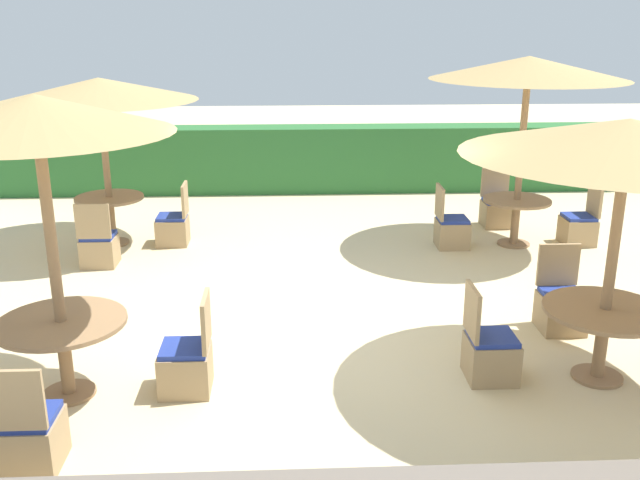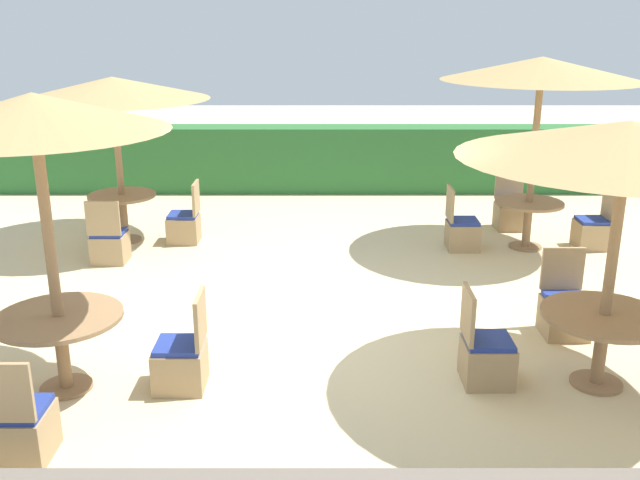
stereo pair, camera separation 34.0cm
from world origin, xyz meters
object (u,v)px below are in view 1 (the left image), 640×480
(patio_chair_front_right_north, at_px, (561,307))
(patio_chair_front_left_east, at_px, (187,364))
(round_table_front_right, at_px, (604,322))
(round_table_back_left, at_px, (110,207))
(patio_chair_back_right_west, at_px, (451,230))
(patio_chair_front_left_south, at_px, (29,437))
(parasol_back_left, at_px, (99,90))
(round_table_back_right, at_px, (516,210))
(parasol_front_left, at_px, (36,116))
(patio_chair_back_right_east, at_px, (579,227))
(parasol_back_right, at_px, (529,69))
(patio_chair_back_left_south, at_px, (99,247))
(parasol_front_right, at_px, (628,138))
(patio_chair_front_right_west, at_px, (489,353))
(patio_chair_back_right_north, at_px, (496,210))
(round_table_front_left, at_px, (63,335))
(patio_chair_back_left_east, at_px, (174,227))

(patio_chair_front_right_north, xyz_separation_m, patio_chair_front_left_east, (-3.92, -1.14, 0.00))
(round_table_front_right, bearing_deg, round_table_back_left, 141.59)
(patio_chair_back_right_west, xyz_separation_m, patio_chair_front_left_south, (-4.42, -5.22, 0.00))
(round_table_front_right, bearing_deg, parasol_back_left, 141.59)
(round_table_back_right, relative_size, parasol_back_left, 0.36)
(parasol_front_left, bearing_deg, patio_chair_back_right_east, 33.05)
(parasol_back_right, height_order, patio_chair_back_left_south, parasol_back_right)
(parasol_front_right, xyz_separation_m, patio_chair_front_right_west, (-1.05, 0.05, -2.05))
(patio_chair_back_right_north, bearing_deg, parasol_back_left, 6.17)
(round_table_front_right, height_order, patio_chair_front_left_east, patio_chair_front_left_east)
(patio_chair_back_right_east, distance_m, round_table_front_left, 7.65)
(round_table_front_right, height_order, patio_chair_back_right_north, patio_chair_back_right_north)
(patio_chair_back_right_west, distance_m, parasol_back_left, 5.48)
(patio_chair_front_right_north, distance_m, parasol_back_left, 6.85)
(round_table_front_left, bearing_deg, patio_chair_back_right_north, 43.55)
(parasol_back_left, bearing_deg, patio_chair_back_left_east, -3.62)
(round_table_back_left, relative_size, patio_chair_front_left_east, 1.09)
(round_table_front_right, bearing_deg, parasol_front_right, 0.00)
(patio_chair_back_right_east, distance_m, patio_chair_back_left_south, 7.01)
(patio_chair_front_left_east, bearing_deg, parasol_front_right, -89.35)
(patio_chair_back_right_west, height_order, patio_chair_back_left_south, same)
(round_table_front_right, xyz_separation_m, patio_chair_front_left_south, (-4.94, -1.17, -0.32))
(patio_chair_front_right_north, bearing_deg, parasol_back_right, -98.06)
(patio_chair_back_left_east, height_order, round_table_front_left, patio_chair_back_left_east)
(parasol_front_right, relative_size, patio_chair_front_left_east, 3.11)
(patio_chair_back_right_west, bearing_deg, round_table_back_left, -94.40)
(parasol_back_left, relative_size, parasol_front_left, 1.03)
(round_table_front_right, height_order, patio_chair_front_left_south, patio_chair_front_left_south)
(parasol_back_right, xyz_separation_m, patio_chair_back_right_west, (-0.98, -0.06, -2.33))
(patio_chair_back_right_north, relative_size, patio_chair_back_left_south, 1.00)
(patio_chair_front_left_south, bearing_deg, patio_chair_front_left_east, 46.92)
(parasol_front_right, xyz_separation_m, patio_chair_back_left_south, (-5.54, 3.45, -2.05))
(patio_chair_back_left_south, bearing_deg, patio_chair_back_right_east, 5.23)
(parasol_front_left, height_order, patio_chair_front_left_east, parasol_front_left)
(patio_chair_back_right_west, xyz_separation_m, patio_chair_back_left_east, (-4.14, 0.33, 0.00))
(round_table_back_left, height_order, patio_chair_back_left_east, patio_chair_back_left_east)
(patio_chair_front_right_west, xyz_separation_m, patio_chair_back_left_south, (-4.49, 3.40, 0.00))
(round_table_back_right, xyz_separation_m, patio_chair_back_right_north, (0.01, 0.99, -0.28))
(patio_chair_back_right_north, relative_size, patio_chair_front_left_east, 1.00)
(round_table_front_right, relative_size, patio_chair_front_left_south, 1.23)
(patio_chair_back_right_east, xyz_separation_m, patio_chair_front_left_east, (-5.32, -4.13, 0.00))
(parasol_back_left, distance_m, round_table_front_left, 4.86)
(patio_chair_front_right_north, height_order, patio_chair_front_left_east, same)
(round_table_front_right, relative_size, patio_chair_back_right_north, 1.23)
(patio_chair_back_left_east, bearing_deg, patio_chair_back_right_west, -94.58)
(patio_chair_back_right_north, relative_size, round_table_back_left, 0.92)
(round_table_back_left, bearing_deg, parasol_back_right, -3.16)
(patio_chair_back_right_east, xyz_separation_m, patio_chair_back_left_south, (-6.98, -0.64, 0.00))
(parasol_back_right, distance_m, patio_chair_back_right_east, 2.53)
(patio_chair_front_left_south, bearing_deg, parasol_front_left, 91.52)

